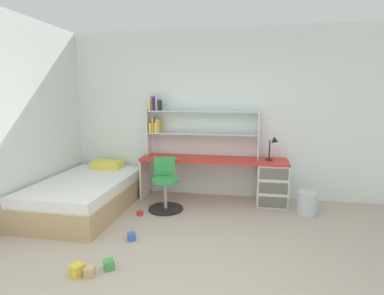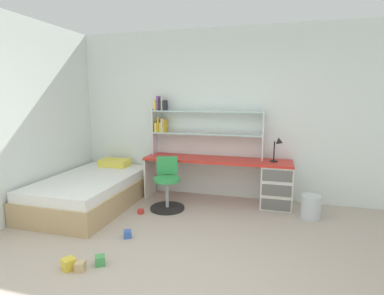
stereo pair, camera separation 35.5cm
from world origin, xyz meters
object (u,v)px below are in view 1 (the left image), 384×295
at_px(swivel_chair, 165,190).
at_px(toy_block_blue_4, 131,237).
at_px(bed_platform, 87,194).
at_px(toy_block_yellow_3, 77,270).
at_px(toy_block_natural_0, 89,272).
at_px(toy_block_red_1, 140,213).
at_px(bookshelf_hutch, 187,123).
at_px(toy_block_green_2, 109,265).
at_px(waste_bin, 307,203).
at_px(desk, 252,178).
at_px(desk_lamp, 274,145).

relative_size(swivel_chair, toy_block_blue_4, 8.65).
relative_size(bed_platform, toy_block_yellow_3, 17.53).
bearing_deg(toy_block_natural_0, toy_block_red_1, 91.57).
height_order(bookshelf_hutch, toy_block_red_1, bookshelf_hutch).
xyz_separation_m(toy_block_yellow_3, toy_block_blue_4, (0.25, 0.76, -0.01)).
relative_size(toy_block_natural_0, toy_block_red_1, 1.30).
bearing_deg(toy_block_blue_4, toy_block_green_2, -89.24).
xyz_separation_m(waste_bin, toy_block_green_2, (-2.19, -1.82, -0.12)).
bearing_deg(toy_block_green_2, bookshelf_hutch, 81.80).
distance_m(desk, bookshelf_hutch, 1.38).
distance_m(swivel_chair, bed_platform, 1.20).
relative_size(desk_lamp, bed_platform, 0.19).
distance_m(toy_block_red_1, toy_block_green_2, 1.35).
distance_m(bookshelf_hutch, bed_platform, 1.93).
bearing_deg(toy_block_blue_4, toy_block_natural_0, -99.20).
height_order(desk_lamp, toy_block_blue_4, desk_lamp).
relative_size(toy_block_red_1, toy_block_green_2, 0.71).
height_order(desk, waste_bin, desk).
distance_m(bed_platform, waste_bin, 3.27).
bearing_deg(swivel_chair, bookshelf_hutch, 72.58).
relative_size(bookshelf_hutch, waste_bin, 5.55).
height_order(desk_lamp, swivel_chair, desk_lamp).
distance_m(desk, waste_bin, 0.89).
bearing_deg(desk, toy_block_natural_0, -123.72).
xyz_separation_m(desk, toy_block_green_2, (-1.42, -2.18, -0.36)).
relative_size(toy_block_green_2, toy_block_blue_4, 1.09).
xyz_separation_m(swivel_chair, bed_platform, (-1.18, -0.20, -0.07)).
bearing_deg(swivel_chair, desk, 22.06).
height_order(waste_bin, toy_block_green_2, waste_bin).
relative_size(bed_platform, waste_bin, 5.98).
height_order(waste_bin, toy_block_natural_0, waste_bin).
bearing_deg(toy_block_blue_4, swivel_chair, 82.68).
bearing_deg(bed_platform, desk_lamp, 14.36).
xyz_separation_m(bed_platform, toy_block_red_1, (0.89, -0.12, -0.20)).
bearing_deg(desk, swivel_chair, -157.94).
relative_size(swivel_chair, toy_block_red_1, 11.12).
bearing_deg(toy_block_natural_0, desk, 56.28).
xyz_separation_m(desk, toy_block_blue_4, (-1.43, -1.56, -0.37)).
bearing_deg(waste_bin, desk, 155.53).
relative_size(desk, desk_lamp, 6.15).
relative_size(toy_block_yellow_3, toy_block_blue_4, 1.26).
height_order(desk_lamp, toy_block_green_2, desk_lamp).
bearing_deg(toy_block_red_1, toy_block_natural_0, -88.43).
relative_size(desk_lamp, toy_block_green_2, 3.89).
bearing_deg(bed_platform, toy_block_green_2, -53.97).
relative_size(waste_bin, toy_block_green_2, 3.38).
distance_m(waste_bin, toy_block_natural_0, 3.05).
bearing_deg(swivel_chair, bed_platform, -170.43).
relative_size(desk, toy_block_yellow_3, 20.75).
height_order(swivel_chair, toy_block_green_2, swivel_chair).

